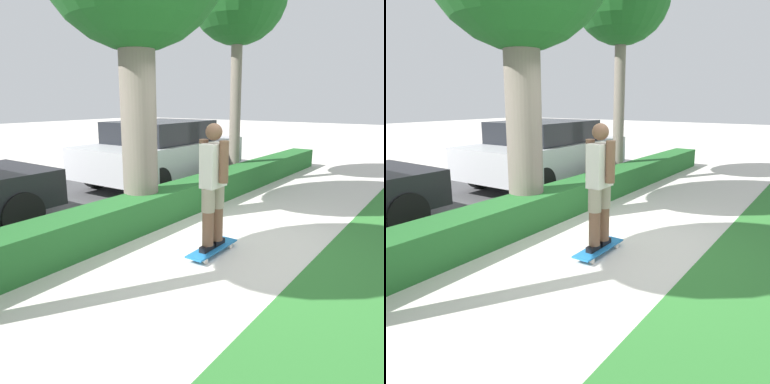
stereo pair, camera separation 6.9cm
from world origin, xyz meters
The scene contains 6 objects.
ground_plane centered at (0.00, 0.00, 0.00)m, with size 60.00×60.00×0.00m, color beige.
street_asphalt centered at (0.00, 4.20, 0.00)m, with size 14.00×5.00×0.01m.
hedge_row centered at (0.00, 1.60, 0.25)m, with size 14.00×0.60×0.51m.
skateboard centered at (-0.35, 0.12, 0.07)m, with size 0.88×0.24×0.09m.
skater_person centered at (-0.35, 0.12, 0.93)m, with size 0.48×0.41×1.58m.
parked_car_middle centered at (2.59, 3.41, 0.78)m, with size 4.28×2.08×1.48m.
Camera 2 is at (-4.20, -2.24, 1.93)m, focal length 35.00 mm.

